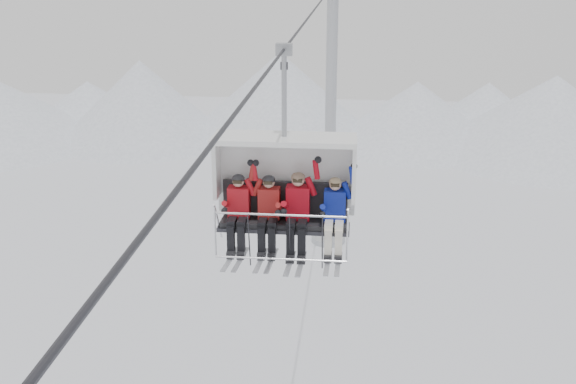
# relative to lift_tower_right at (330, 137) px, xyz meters

# --- Properties ---
(ridgeline) EXTENTS (72.00, 21.00, 7.00)m
(ridgeline) POSITION_rel_lift_tower_right_xyz_m (-1.58, 20.05, -2.94)
(ridgeline) COLOR white
(ridgeline) RESTS_ON ground
(lift_tower_right) EXTENTS (2.00, 1.80, 13.48)m
(lift_tower_right) POSITION_rel_lift_tower_right_xyz_m (0.00, 0.00, 0.00)
(lift_tower_right) COLOR #A5A8AC
(lift_tower_right) RESTS_ON ground
(haul_cable) EXTENTS (0.06, 50.00, 0.06)m
(haul_cable) POSITION_rel_lift_tower_right_xyz_m (0.00, -22.00, 7.52)
(haul_cable) COLOR #2B2A2F
(haul_cable) RESTS_ON lift_tower_left
(chairlift_carrier) EXTENTS (2.74, 1.17, 3.98)m
(chairlift_carrier) POSITION_rel_lift_tower_right_xyz_m (0.00, -22.59, 4.97)
(chairlift_carrier) COLOR black
(chairlift_carrier) RESTS_ON haul_cable
(skier_far_left) EXTENTS (0.42, 1.69, 1.66)m
(skier_far_left) POSITION_rel_lift_tower_right_xyz_m (-0.89, -22.90, 4.44)
(skier_far_left) COLOR red
(skier_far_left) RESTS_ON chairlift_carrier
(skier_center_left) EXTENTS (0.42, 1.69, 1.66)m
(skier_center_left) POSITION_rel_lift_tower_right_xyz_m (-0.29, -22.90, 4.44)
(skier_center_left) COLOR #A31E1C
(skier_center_left) RESTS_ON chairlift_carrier
(skier_center_right) EXTENTS (0.45, 1.69, 1.77)m
(skier_center_right) POSITION_rel_lift_tower_right_xyz_m (0.27, -22.89, 4.47)
(skier_center_right) COLOR #B10A18
(skier_center_right) RESTS_ON chairlift_carrier
(skier_far_right) EXTENTS (0.42, 1.69, 1.65)m
(skier_far_right) POSITION_rel_lift_tower_right_xyz_m (0.99, -22.90, 4.44)
(skier_far_right) COLOR #102199
(skier_far_right) RESTS_ON chairlift_carrier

